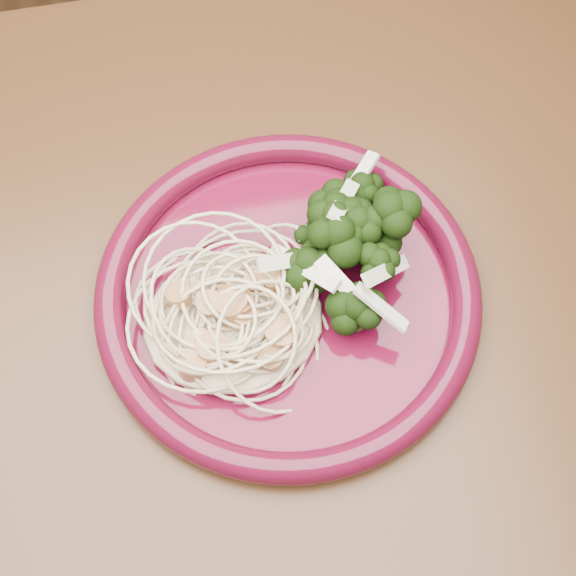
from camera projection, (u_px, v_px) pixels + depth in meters
The scene contains 6 objects.
dining_table at pixel (289, 391), 0.70m from camera, with size 1.20×0.80×0.75m.
dinner_plate at pixel (288, 293), 0.62m from camera, with size 0.38×0.38×0.02m.
spaghetti_pile at pixel (233, 315), 0.60m from camera, with size 0.14×0.12×0.03m, color #CBB890.
scallop_cluster at pixel (230, 293), 0.57m from camera, with size 0.12×0.12×0.04m, color #AF7C4A, non-canonical shape.
broccoli_pile at pixel (354, 248), 0.62m from camera, with size 0.09×0.14×0.05m, color black.
onion_garnish at pixel (357, 226), 0.59m from camera, with size 0.06×0.09×0.06m, color beige, non-canonical shape.
Camera 1 is at (-0.05, -0.24, 1.31)m, focal length 50.00 mm.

